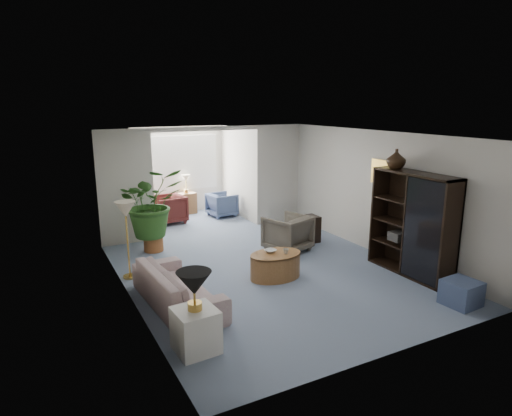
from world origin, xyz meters
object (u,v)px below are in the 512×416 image
cabinet_urn (396,159)px  ottoman (461,293)px  sunroom_chair_maroon (168,209)px  sofa (177,287)px  sunroom_chair_blue (222,205)px  coffee_table (275,265)px  plant_pot (154,243)px  coffee_cup (286,251)px  wingback_chair (288,233)px  entertainment_cabinet (412,224)px  floor_lamp (125,209)px  framed_picture (383,172)px  table_lamp (194,283)px  end_table (196,330)px  side_table_dark (307,229)px  sunroom_table (187,203)px  coffee_bowl (270,251)px

cabinet_urn → ottoman: cabinet_urn is taller
sunroom_chair_maroon → sofa: bearing=-21.2°
ottoman → sunroom_chair_blue: (-1.08, 6.71, 0.12)m
coffee_table → plant_pot: coffee_table is taller
coffee_cup → sunroom_chair_maroon: sunroom_chair_maroon is taller
wingback_chair → entertainment_cabinet: size_ratio=0.45×
sofa → wingback_chair: wingback_chair is taller
sunroom_chair_blue → floor_lamp: bearing=129.5°
framed_picture → table_lamp: framed_picture is taller
entertainment_cabinet → framed_picture: bearing=77.6°
floor_lamp → entertainment_cabinet: size_ratio=0.19×
sunroom_chair_maroon → ottoman: bearing=15.1°
end_table → wingback_chair: wingback_chair is taller
table_lamp → side_table_dark: table_lamp is taller
entertainment_cabinet → cabinet_urn: cabinet_urn is taller
table_lamp → entertainment_cabinet: (4.34, 0.64, 0.02)m
table_lamp → plant_pot: table_lamp is taller
end_table → coffee_table: (2.08, 1.59, -0.05)m
sofa → coffee_cup: bearing=-89.5°
end_table → sunroom_table: (2.23, 6.79, 0.01)m
end_table → sunroom_chair_blue: size_ratio=0.79×
framed_picture → sunroom_table: 5.78m
coffee_cup → sunroom_chair_maroon: bearing=99.4°
framed_picture → entertainment_cabinet: bearing=-102.4°
end_table → side_table_dark: 4.83m
sunroom_chair_blue → coffee_cup: bearing=164.7°
entertainment_cabinet → wingback_chair: bearing=121.6°
floor_lamp → coffee_cup: (2.44, -1.30, -0.75)m
side_table_dark → plant_pot: size_ratio=1.46×
coffee_table → coffee_bowl: size_ratio=4.65×
cabinet_urn → ottoman: (-0.28, -1.82, -1.84)m
sofa → sunroom_chair_blue: sunroom_chair_blue is taller
coffee_cup → coffee_bowl: bearing=135.0°
coffee_table → side_table_dark: (1.67, 1.46, 0.07)m
entertainment_cabinet → plant_pot: entertainment_cabinet is taller
wingback_chair → entertainment_cabinet: bearing=103.3°
framed_picture → wingback_chair: bearing=145.3°
ottoman → sunroom_table: 7.68m
plant_pot → entertainment_cabinet: bearing=-41.9°
coffee_cup → cabinet_urn: 2.64m
sofa → floor_lamp: floor_lamp is taller
ottoman → plant_pot: 5.88m
floor_lamp → entertainment_cabinet: bearing=-25.3°
floor_lamp → plant_pot: 1.82m
sofa → coffee_cup: size_ratio=21.13×
sofa → framed_picture: bearing=-89.1°
sofa → floor_lamp: (-0.42, 1.45, 0.95)m
table_lamp → sunroom_table: (2.23, 6.79, -0.62)m
coffee_bowl → floor_lamp: bearing=153.8°
coffee_cup → wingback_chair: 1.50m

